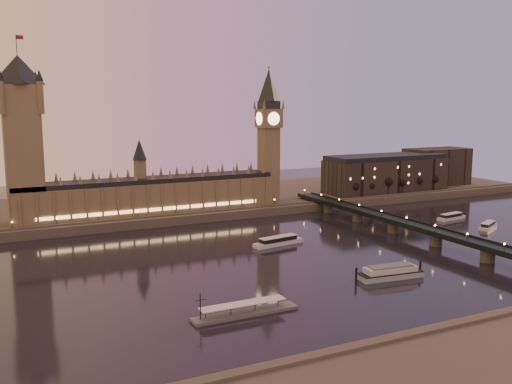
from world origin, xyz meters
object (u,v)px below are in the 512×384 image
Objects in this scene: cruise_boat_b at (451,217)px; pontoon_pier at (245,312)px; cruise_boat_a at (278,241)px; moored_barge at (390,272)px.

cruise_boat_b is 234.46m from pontoon_pier.
pontoon_pier is at bearing -162.58° from cruise_boat_b.
cruise_boat_a reaches higher than cruise_boat_b.
cruise_boat_b is 0.57× the size of pontoon_pier.
moored_barge is (17.73, -79.94, 0.59)m from cruise_boat_a.
moored_barge is 83.64m from pontoon_pier.
pontoon_pier is (-82.73, -12.19, -1.58)m from moored_barge.
cruise_boat_b is at bearing -5.22° from cruise_boat_a.
cruise_boat_a is at bearing 175.44° from cruise_boat_b.
moored_barge is 0.83× the size of pontoon_pier.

